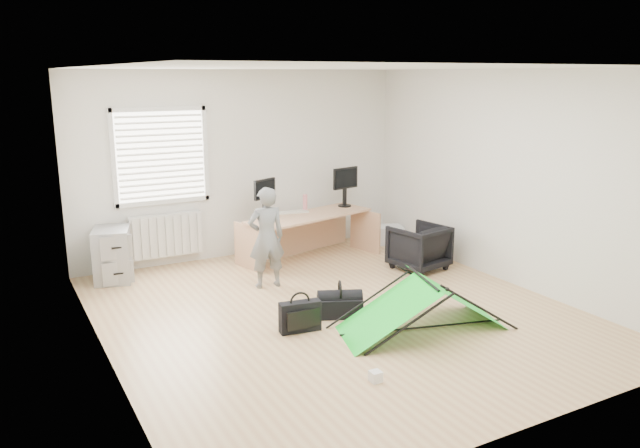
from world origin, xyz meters
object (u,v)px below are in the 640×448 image
monitor_left (264,202)px  laptop_bag (300,317)px  person (266,238)px  monitor_right (345,192)px  office_chair (419,247)px  desk (309,237)px  filing_cabinet (113,254)px  kite (423,304)px  duffel_bag (340,307)px  thermos (305,203)px  storage_crate (387,235)px

monitor_left → laptop_bag: size_ratio=0.93×
person → monitor_left: bearing=-106.5°
monitor_right → office_chair: bearing=-86.9°
person → monitor_right: bearing=-142.8°
office_chair → desk: bearing=-56.5°
desk → filing_cabinet: (-2.69, 0.40, 0.02)m
kite → filing_cabinet: bearing=143.8°
filing_cabinet → duffel_bag: 3.19m
monitor_right → thermos: bearing=167.2°
desk → monitor_right: bearing=5.2°
filing_cabinet → thermos: size_ratio=2.86×
kite → storage_crate: 3.45m
monitor_right → kite: 3.28m
monitor_left → kite: (0.44, -3.10, -0.58)m
person → duffel_bag: person is taller
desk → filing_cabinet: filing_cabinet is taller
filing_cabinet → thermos: bearing=13.3°
filing_cabinet → office_chair: filing_cabinet is taller
thermos → duffel_bag: 2.61m
kite → laptop_bag: (-1.16, 0.56, -0.12)m
thermos → monitor_left: bearing=-179.1°
desk → kite: bearing=-107.0°
thermos → laptop_bag: 2.97m
monitor_right → duffel_bag: (-1.48, -2.37, -0.78)m
person → laptop_bag: (-0.28, -1.47, -0.48)m
storage_crate → duffel_bag: bearing=-134.0°
desk → person: 1.34m
storage_crate → monitor_left: bearing=178.0°
monitor_left → monitor_right: monitor_right is taller
person → laptop_bag: bearing=85.5°
person → kite: person is taller
office_chair → person: size_ratio=0.53×
monitor_left → office_chair: monitor_left is taller
monitor_left → thermos: monitor_left is taller
office_chair → duffel_bag: size_ratio=1.38×
monitor_right → kite: monitor_right is taller
desk → monitor_right: 0.96m
duffel_bag → filing_cabinet: bearing=151.9°
filing_cabinet → monitor_left: bearing=12.3°
monitor_left → storage_crate: (2.08, -0.07, -0.72)m
monitor_right → laptop_bag: (-2.06, -2.53, -0.72)m
duffel_bag → thermos: bearing=95.2°
filing_cabinet → monitor_right: 3.48m
desk → kite: desk is taller
office_chair → storage_crate: (0.39, 1.33, -0.17)m
monitor_left → monitor_right: (1.33, -0.01, 0.03)m
monitor_left → storage_crate: monitor_left is taller
desk → duffel_bag: desk is taller
laptop_bag → duffel_bag: 0.60m
person → storage_crate: 2.76m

